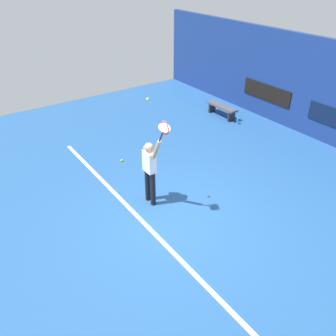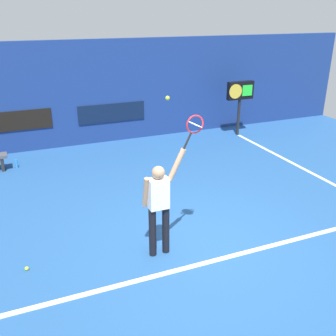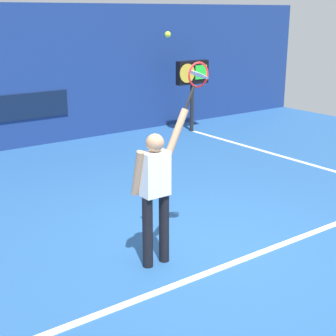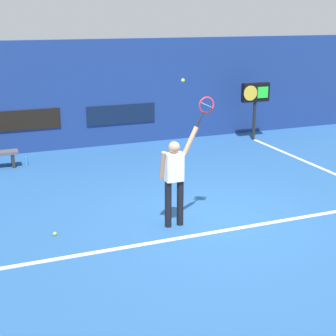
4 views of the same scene
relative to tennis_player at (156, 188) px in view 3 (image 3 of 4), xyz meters
name	(u,v)px [view 3 (image 3 of 4)]	position (x,y,z in m)	size (l,w,h in m)	color
ground_plane	(209,245)	(0.88, -0.01, -1.01)	(18.00, 18.00, 0.00)	#23518C
back_wall	(19,77)	(0.88, 6.67, 0.62)	(18.00, 0.20, 3.26)	navy
sponsor_banner_center	(23,107)	(0.88, 6.55, -0.05)	(2.20, 0.03, 0.60)	#0C1933
court_baseline	(239,261)	(0.88, -0.59, -1.00)	(10.00, 0.10, 0.01)	white
court_sideline	(298,161)	(5.10, 1.99, -1.00)	(0.10, 7.00, 0.01)	white
tennis_player	(156,188)	(0.00, 0.00, 0.00)	(0.74, 0.31, 1.95)	black
tennis_racket	(197,77)	(0.63, 0.00, 1.29)	(0.42, 0.27, 0.62)	black
tennis_ball	(168,34)	(0.13, -0.08, 1.81)	(0.07, 0.07, 0.07)	#CCE033
scoreboard_clock	(192,76)	(5.10, 5.59, 0.45)	(0.96, 0.20, 1.86)	black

